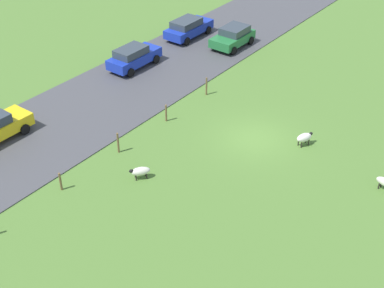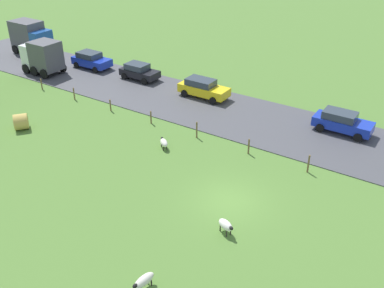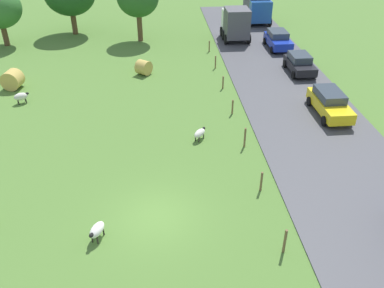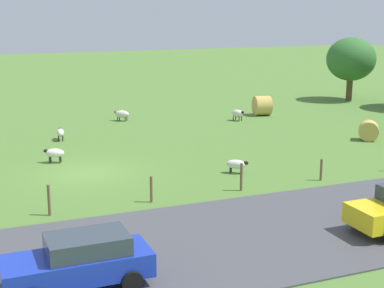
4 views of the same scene
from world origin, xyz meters
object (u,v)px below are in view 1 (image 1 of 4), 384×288
car_3 (134,57)px  car_5 (233,36)px  sheep_3 (304,137)px  car_0 (188,28)px  sheep_4 (140,171)px

car_3 → car_5: size_ratio=1.11×
sheep_3 → car_0: car_0 is taller
sheep_3 → car_3: car_3 is taller
sheep_4 → car_0: size_ratio=0.24×
car_3 → sheep_4: bearing=133.7°
car_0 → car_3: 6.91m
sheep_3 → car_0: (15.01, -8.54, 0.35)m
car_3 → car_5: bearing=-116.0°
car_5 → sheep_3: bearing=140.2°
sheep_3 → sheep_4: (5.46, 8.09, -0.07)m
sheep_4 → car_0: 19.18m
sheep_4 → car_3: size_ratio=0.25×
sheep_3 → car_0: bearing=-29.6°
car_3 → car_5: (-3.70, -7.58, -0.02)m
sheep_3 → sheep_4: sheep_3 is taller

